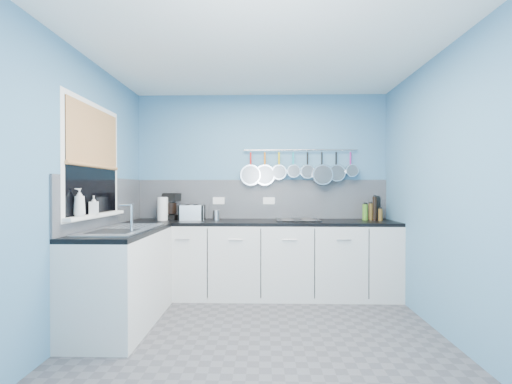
{
  "coord_description": "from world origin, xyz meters",
  "views": [
    {
      "loc": [
        0.03,
        -2.76,
        1.28
      ],
      "look_at": [
        -0.05,
        0.75,
        1.25
      ],
      "focal_mm": 23.09,
      "sensor_mm": 36.0,
      "label": 1
    }
  ],
  "objects_px": {
    "toaster": "(192,213)",
    "soap_bottle_b": "(94,205)",
    "soap_bottle_a": "(79,202)",
    "hob": "(297,220)",
    "canister": "(216,215)",
    "paper_towel": "(163,209)",
    "coffee_maker": "(171,206)"
  },
  "relations": [
    {
      "from": "toaster",
      "to": "soap_bottle_b",
      "type": "bearing_deg",
      "value": -135.48
    },
    {
      "from": "soap_bottle_b",
      "to": "soap_bottle_a",
      "type": "bearing_deg",
      "value": -90.0
    },
    {
      "from": "hob",
      "to": "soap_bottle_a",
      "type": "bearing_deg",
      "value": -147.33
    },
    {
      "from": "soap_bottle_b",
      "to": "hob",
      "type": "relative_size",
      "value": 0.33
    },
    {
      "from": "soap_bottle_b",
      "to": "canister",
      "type": "xyz_separation_m",
      "value": [
        0.97,
        1.09,
        -0.18
      ]
    },
    {
      "from": "paper_towel",
      "to": "toaster",
      "type": "distance_m",
      "value": 0.35
    },
    {
      "from": "soap_bottle_a",
      "to": "coffee_maker",
      "type": "distance_m",
      "value": 1.39
    },
    {
      "from": "soap_bottle_b",
      "to": "coffee_maker",
      "type": "distance_m",
      "value": 1.16
    },
    {
      "from": "soap_bottle_b",
      "to": "coffee_maker",
      "type": "height_order",
      "value": "coffee_maker"
    },
    {
      "from": "soap_bottle_b",
      "to": "toaster",
      "type": "height_order",
      "value": "soap_bottle_b"
    },
    {
      "from": "coffee_maker",
      "to": "canister",
      "type": "bearing_deg",
      "value": 11.9
    },
    {
      "from": "coffee_maker",
      "to": "canister",
      "type": "relative_size",
      "value": 2.84
    },
    {
      "from": "toaster",
      "to": "hob",
      "type": "distance_m",
      "value": 1.29
    },
    {
      "from": "soap_bottle_a",
      "to": "soap_bottle_b",
      "type": "bearing_deg",
      "value": 90.0
    },
    {
      "from": "soap_bottle_a",
      "to": "canister",
      "type": "relative_size",
      "value": 2.05
    },
    {
      "from": "paper_towel",
      "to": "soap_bottle_a",
      "type": "bearing_deg",
      "value": -105.17
    },
    {
      "from": "hob",
      "to": "paper_towel",
      "type": "bearing_deg",
      "value": -178.57
    },
    {
      "from": "soap_bottle_b",
      "to": "canister",
      "type": "bearing_deg",
      "value": 48.43
    },
    {
      "from": "soap_bottle_b",
      "to": "toaster",
      "type": "bearing_deg",
      "value": 56.44
    },
    {
      "from": "soap_bottle_a",
      "to": "paper_towel",
      "type": "distance_m",
      "value": 1.27
    },
    {
      "from": "coffee_maker",
      "to": "hob",
      "type": "bearing_deg",
      "value": 8.99
    },
    {
      "from": "toaster",
      "to": "canister",
      "type": "xyz_separation_m",
      "value": [
        0.29,
        0.07,
        -0.03
      ]
    },
    {
      "from": "paper_towel",
      "to": "toaster",
      "type": "height_order",
      "value": "paper_towel"
    },
    {
      "from": "soap_bottle_a",
      "to": "toaster",
      "type": "distance_m",
      "value": 1.44
    },
    {
      "from": "soap_bottle_a",
      "to": "coffee_maker",
      "type": "xyz_separation_m",
      "value": [
        0.41,
        1.32,
        -0.1
      ]
    },
    {
      "from": "paper_towel",
      "to": "canister",
      "type": "xyz_separation_m",
      "value": [
        0.64,
        0.11,
        -0.08
      ]
    },
    {
      "from": "soap_bottle_b",
      "to": "paper_towel",
      "type": "distance_m",
      "value": 1.05
    },
    {
      "from": "soap_bottle_a",
      "to": "coffee_maker",
      "type": "relative_size",
      "value": 0.72
    },
    {
      "from": "canister",
      "to": "soap_bottle_a",
      "type": "bearing_deg",
      "value": -126.15
    },
    {
      "from": "soap_bottle_a",
      "to": "canister",
      "type": "height_order",
      "value": "soap_bottle_a"
    },
    {
      "from": "paper_towel",
      "to": "coffee_maker",
      "type": "relative_size",
      "value": 0.85
    },
    {
      "from": "paper_towel",
      "to": "hob",
      "type": "relative_size",
      "value": 0.54
    }
  ]
}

